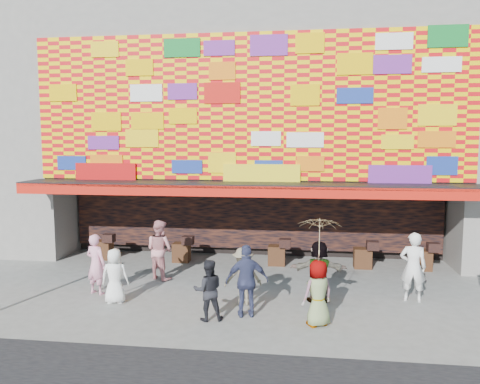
{
  "coord_description": "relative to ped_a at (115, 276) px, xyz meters",
  "views": [
    {
      "loc": [
        1.83,
        -11.8,
        4.46
      ],
      "look_at": [
        0.02,
        2.0,
        2.91
      ],
      "focal_mm": 35.0,
      "sensor_mm": 36.0,
      "label": 1
    }
  ],
  "objects": [
    {
      "name": "parasol",
      "position": [
        5.46,
        -0.88,
        1.41
      ],
      "size": [
        1.35,
        1.36,
        1.89
      ],
      "color": "beige",
      "rests_on": "ground"
    },
    {
      "name": "ped_f",
      "position": [
        5.55,
        0.85,
        0.1
      ],
      "size": [
        1.62,
        0.62,
        1.71
      ],
      "primitive_type": "imported",
      "rotation": [
        0.0,
        0.0,
        3.21
      ],
      "color": "gray",
      "rests_on": "ground"
    },
    {
      "name": "ped_a",
      "position": [
        0.0,
        0.0,
        0.0
      ],
      "size": [
        0.8,
        0.58,
        1.51
      ],
      "primitive_type": "imported",
      "rotation": [
        0.0,
        0.0,
        3.28
      ],
      "color": "white",
      "rests_on": "ground"
    },
    {
      "name": "ped_e",
      "position": [
        3.7,
        -0.52,
        0.17
      ],
      "size": [
        1.16,
        0.68,
        1.85
      ],
      "primitive_type": "imported",
      "rotation": [
        0.0,
        0.0,
        3.36
      ],
      "color": "#363B5F",
      "rests_on": "ground"
    },
    {
      "name": "shop_building",
      "position": [
        3.19,
        8.08,
        4.48
      ],
      "size": [
        15.2,
        9.4,
        10.0
      ],
      "color": "gray",
      "rests_on": "ground"
    },
    {
      "name": "ped_h",
      "position": [
        8.12,
        1.2,
        0.21
      ],
      "size": [
        0.76,
        0.56,
        1.94
      ],
      "primitive_type": "imported",
      "rotation": [
        0.0,
        0.0,
        3.01
      ],
      "color": "white",
      "rests_on": "ground"
    },
    {
      "name": "ped_g",
      "position": [
        5.46,
        -0.88,
        0.05
      ],
      "size": [
        0.94,
        0.85,
        1.61
      ],
      "primitive_type": "imported",
      "rotation": [
        0.0,
        0.0,
        3.7
      ],
      "color": "gray",
      "rests_on": "ground"
    },
    {
      "name": "ground",
      "position": [
        3.19,
        -0.1,
        -0.76
      ],
      "size": [
        90.0,
        90.0,
        0.0
      ],
      "primitive_type": "plane",
      "color": "slate",
      "rests_on": "ground"
    },
    {
      "name": "ped_i",
      "position": [
        0.54,
        2.36,
        0.2
      ],
      "size": [
        1.16,
        1.07,
        1.91
      ],
      "primitive_type": "imported",
      "rotation": [
        0.0,
        0.0,
        2.67
      ],
      "color": "pink",
      "rests_on": "ground"
    },
    {
      "name": "ped_d",
      "position": [
        3.5,
        0.33,
        0.03
      ],
      "size": [
        1.13,
        0.81,
        1.58
      ],
      "primitive_type": "imported",
      "rotation": [
        0.0,
        0.0,
        3.38
      ],
      "color": "#796F58",
      "rests_on": "ground"
    },
    {
      "name": "ped_b",
      "position": [
        -0.84,
        0.67,
        0.12
      ],
      "size": [
        0.74,
        0.59,
        1.76
      ],
      "primitive_type": "imported",
      "rotation": [
        0.0,
        0.0,
        2.84
      ],
      "color": "pink",
      "rests_on": "ground"
    },
    {
      "name": "ped_c",
      "position": [
        2.78,
        -0.87,
        0.01
      ],
      "size": [
        0.87,
        0.75,
        1.53
      ],
      "primitive_type": "imported",
      "rotation": [
        0.0,
        0.0,
        3.4
      ],
      "color": "black",
      "rests_on": "ground"
    }
  ]
}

